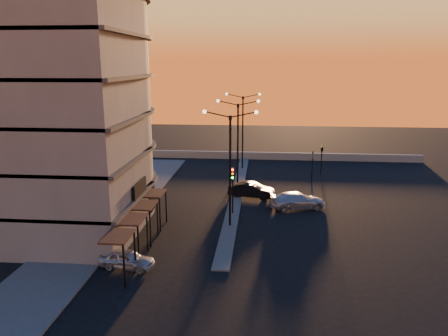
% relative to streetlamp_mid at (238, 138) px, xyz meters
% --- Properties ---
extents(ground, '(120.00, 120.00, 0.00)m').
position_rel_streetlamp_mid_xyz_m(ground, '(0.00, -10.00, -5.59)').
color(ground, black).
rests_on(ground, ground).
extents(sidewalk_west, '(5.00, 40.00, 0.12)m').
position_rel_streetlamp_mid_xyz_m(sidewalk_west, '(-10.50, -6.00, -5.53)').
color(sidewalk_west, '#464644').
rests_on(sidewalk_west, ground).
extents(median, '(1.20, 36.00, 0.12)m').
position_rel_streetlamp_mid_xyz_m(median, '(0.00, 0.00, -5.53)').
color(median, '#464644').
rests_on(median, ground).
extents(parapet, '(44.00, 0.50, 1.00)m').
position_rel_streetlamp_mid_xyz_m(parapet, '(2.00, 16.00, -5.09)').
color(parapet, slate).
rests_on(parapet, ground).
extents(building, '(14.35, 17.08, 25.00)m').
position_rel_streetlamp_mid_xyz_m(building, '(-14.00, -9.97, 6.32)').
color(building, slate).
rests_on(building, ground).
extents(streetlamp_near, '(4.32, 0.32, 9.51)m').
position_rel_streetlamp_mid_xyz_m(streetlamp_near, '(0.00, -10.00, 0.00)').
color(streetlamp_near, black).
rests_on(streetlamp_near, ground).
extents(streetlamp_mid, '(4.32, 0.32, 9.51)m').
position_rel_streetlamp_mid_xyz_m(streetlamp_mid, '(0.00, 0.00, 0.00)').
color(streetlamp_mid, black).
rests_on(streetlamp_mid, ground).
extents(streetlamp_far, '(4.32, 0.32, 9.51)m').
position_rel_streetlamp_mid_xyz_m(streetlamp_far, '(0.00, 10.00, 0.00)').
color(streetlamp_far, black).
rests_on(streetlamp_far, ground).
extents(traffic_light_main, '(0.28, 0.44, 4.25)m').
position_rel_streetlamp_mid_xyz_m(traffic_light_main, '(0.00, -7.13, -2.70)').
color(traffic_light_main, black).
rests_on(traffic_light_main, ground).
extents(signal_east_a, '(0.13, 0.16, 3.60)m').
position_rel_streetlamp_mid_xyz_m(signal_east_a, '(8.00, 4.00, -3.66)').
color(signal_east_a, black).
rests_on(signal_east_a, ground).
extents(signal_east_b, '(0.42, 1.99, 3.60)m').
position_rel_streetlamp_mid_xyz_m(signal_east_b, '(9.50, 8.00, -2.49)').
color(signal_east_b, black).
rests_on(signal_east_b, ground).
extents(car_hatchback, '(3.75, 1.95, 1.22)m').
position_rel_streetlamp_mid_xyz_m(car_hatchback, '(-6.09, -18.01, -4.98)').
color(car_hatchback, '#B4B5BC').
rests_on(car_hatchback, ground).
extents(car_sedan, '(4.74, 2.47, 1.49)m').
position_rel_streetlamp_mid_xyz_m(car_sedan, '(1.50, -1.82, -4.85)').
color(car_sedan, black).
rests_on(car_sedan, ground).
extents(car_wagon, '(5.47, 3.19, 1.49)m').
position_rel_streetlamp_mid_xyz_m(car_wagon, '(5.83, -4.88, -4.85)').
color(car_wagon, '#B1B4BA').
rests_on(car_wagon, ground).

